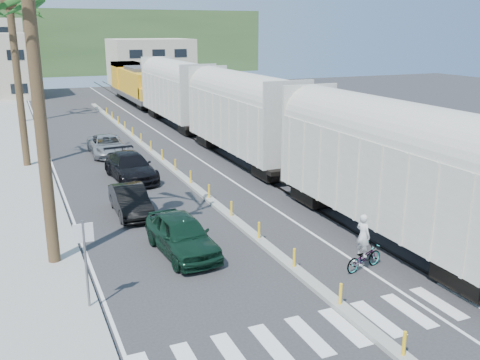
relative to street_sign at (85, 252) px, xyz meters
The scene contains 15 objects.
ground 7.82m from the street_sign, 15.32° to the right, with size 140.00×140.00×0.00m, color #28282B.
sidewalk 23.11m from the street_sign, 92.99° to the left, with size 3.00×90.00×0.15m, color gray.
rails 28.83m from the street_sign, 64.68° to the left, with size 1.56×100.00×0.06m.
median 19.48m from the street_sign, 67.88° to the left, with size 0.45×60.00×0.85m.
crosswalk 8.55m from the street_sign, 28.72° to the right, with size 14.00×2.20×0.01m, color silver.
lane_markings 23.65m from the street_sign, 77.38° to the left, with size 9.42×90.00×0.01m.
freight_train 25.25m from the street_sign, 60.83° to the left, with size 3.00×60.94×5.85m.
street_sign is the anchor object (origin of this frame).
buildings 69.70m from the street_sign, 89.27° to the left, with size 38.00×27.00×10.00m.
hillside 98.35m from the street_sign, 85.74° to the left, with size 80.00×20.00×12.00m, color #385628.
car_lead 5.21m from the street_sign, 37.73° to the left, with size 2.17×4.71×1.56m, color black.
car_second 9.15m from the street_sign, 69.70° to the left, with size 1.51×4.16×1.36m, color black.
car_third 15.29m from the street_sign, 72.94° to the left, with size 2.56×5.45×1.54m, color black.
car_rear 21.96m from the street_sign, 78.62° to the left, with size 2.38×5.00×1.38m, color #9B9DA0.
cyclist 9.79m from the street_sign, ahead, with size 1.39×2.02×2.15m.
Camera 1 is at (-8.92, -13.68, 8.53)m, focal length 40.00 mm.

